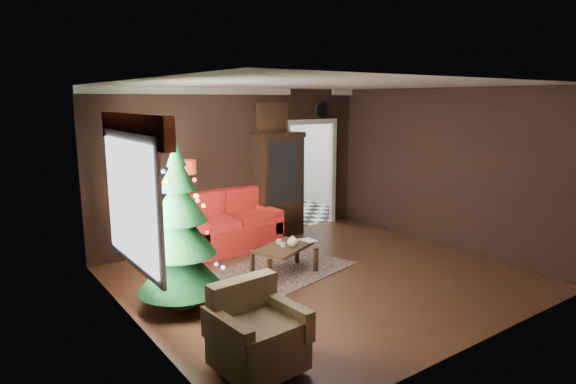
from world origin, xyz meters
TOP-DOWN VIEW (x-y plane):
  - floor at (0.00, 0.00)m, footprint 5.50×5.50m
  - ceiling at (0.00, 0.00)m, footprint 5.50×5.50m
  - wall_back at (0.00, 2.50)m, footprint 5.50×0.00m
  - wall_front at (0.00, -2.50)m, footprint 5.50×0.00m
  - wall_left at (-2.75, 0.00)m, footprint 0.00×5.50m
  - wall_right at (2.75, 0.00)m, footprint 0.00×5.50m
  - doorway at (1.70, 2.50)m, footprint 1.10×0.10m
  - left_window at (-2.71, 0.20)m, footprint 0.05×1.60m
  - valance at (-2.63, 0.20)m, footprint 0.12×2.10m
  - kitchen_floor at (1.70, 4.00)m, footprint 3.00×3.00m
  - kitchen_window at (1.70, 5.45)m, footprint 0.70×0.06m
  - rug at (-0.28, 0.63)m, footprint 2.22×1.83m
  - loveseat at (-0.40, 2.05)m, footprint 1.70×0.90m
  - curio_cabinet at (0.75, 2.27)m, footprint 0.90×0.45m
  - floor_lamp at (-1.27, 1.83)m, footprint 0.31×0.31m
  - christmas_tree at (-2.12, 0.24)m, footprint 1.31×1.31m
  - armchair at (-2.13, -1.58)m, footprint 0.84×0.84m
  - coffee_table at (-0.36, 0.49)m, footprint 1.06×0.87m
  - teapot at (-0.29, 0.37)m, footprint 0.22×0.22m
  - cup_a at (-0.36, 0.64)m, footprint 0.08×0.08m
  - cup_b at (-0.39, 0.48)m, footprint 0.09×0.09m
  - book at (0.00, 0.48)m, footprint 0.18×0.03m
  - wall_clock at (1.95, 2.45)m, footprint 0.32×0.32m
  - painting at (0.75, 2.46)m, footprint 0.62×0.05m
  - kitchen_counter at (1.70, 5.20)m, footprint 1.80×0.60m
  - kitchen_table at (1.40, 3.70)m, footprint 0.70×0.70m

SIDE VIEW (x-z plane):
  - floor at x=0.00m, z-range 0.00..0.00m
  - kitchen_floor at x=1.70m, z-range 0.00..0.00m
  - rug at x=-0.28m, z-range 0.00..0.01m
  - coffee_table at x=-0.36m, z-range 0.01..0.42m
  - kitchen_table at x=1.40m, z-range 0.00..0.75m
  - kitchen_counter at x=1.70m, z-range 0.00..0.90m
  - cup_b at x=-0.39m, z-range 0.42..0.49m
  - cup_a at x=-0.36m, z-range 0.42..0.49m
  - armchair at x=-2.13m, z-range 0.06..0.86m
  - loveseat at x=-0.40m, z-range 0.00..1.00m
  - teapot at x=-0.29m, z-range 0.42..0.59m
  - book at x=0.00m, z-range 0.42..0.67m
  - floor_lamp at x=-1.27m, z-range 0.00..1.66m
  - curio_cabinet at x=0.75m, z-range 0.00..1.90m
  - christmas_tree at x=-2.12m, z-range 0.02..2.08m
  - doorway at x=1.70m, z-range 0.00..2.10m
  - wall_back at x=0.00m, z-range -1.35..4.15m
  - wall_front at x=0.00m, z-range -1.35..4.15m
  - wall_left at x=-2.75m, z-range -1.35..4.15m
  - wall_right at x=2.75m, z-range -1.35..4.15m
  - left_window at x=-2.71m, z-range 0.75..2.15m
  - kitchen_window at x=1.70m, z-range 1.35..2.05m
  - painting at x=0.75m, z-range 1.99..2.51m
  - valance at x=-2.63m, z-range 2.10..2.44m
  - wall_clock at x=1.95m, z-range 2.35..2.41m
  - ceiling at x=0.00m, z-range 2.80..2.80m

